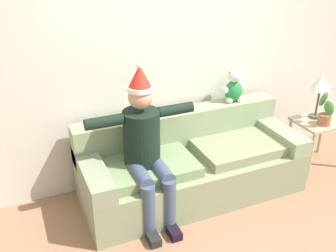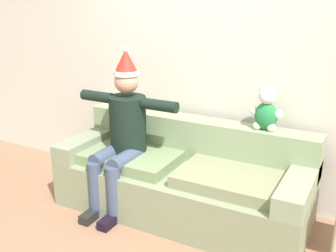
{
  "view_description": "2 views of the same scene",
  "coord_description": "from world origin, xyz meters",
  "views": [
    {
      "loc": [
        -1.58,
        -2.05,
        2.44
      ],
      "look_at": [
        -0.29,
        0.93,
        0.86
      ],
      "focal_mm": 41.56,
      "sensor_mm": 36.0,
      "label": 1
    },
    {
      "loc": [
        1.45,
        -1.95,
        1.92
      ],
      "look_at": [
        -0.12,
        0.95,
        0.83
      ],
      "focal_mm": 42.43,
      "sensor_mm": 36.0,
      "label": 2
    }
  ],
  "objects": [
    {
      "name": "couch",
      "position": [
        0.0,
        1.02,
        0.32
      ],
      "size": [
        2.27,
        0.89,
        0.82
      ],
      "color": "gray",
      "rests_on": "ground_plane"
    },
    {
      "name": "side_table",
      "position": [
        1.6,
        0.92,
        0.48
      ],
      "size": [
        0.57,
        0.45,
        0.57
      ],
      "color": "#AD9F8A",
      "rests_on": "ground_plane"
    },
    {
      "name": "table_lamp",
      "position": [
        1.59,
        1.01,
        0.98
      ],
      "size": [
        0.24,
        0.24,
        0.52
      ],
      "color": "#524F40",
      "rests_on": "side_table"
    },
    {
      "name": "person_seated",
      "position": [
        -0.55,
        0.86,
        0.76
      ],
      "size": [
        1.02,
        0.77,
        1.5
      ],
      "color": "black",
      "rests_on": "ground_plane"
    },
    {
      "name": "back_wall",
      "position": [
        0.0,
        1.55,
        1.35
      ],
      "size": [
        7.0,
        0.1,
        2.7
      ],
      "primitive_type": "cube",
      "color": "silver",
      "rests_on": "ground_plane"
    },
    {
      "name": "teddy_bear",
      "position": [
        0.64,
        1.3,
        0.99
      ],
      "size": [
        0.29,
        0.17,
        0.38
      ],
      "color": "#247C43",
      "rests_on": "couch"
    },
    {
      "name": "potted_plant",
      "position": [
        1.54,
        0.82,
        0.74
      ],
      "size": [
        0.23,
        0.25,
        0.39
      ],
      "color": "#9E5F3F",
      "rests_on": "side_table"
    }
  ]
}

